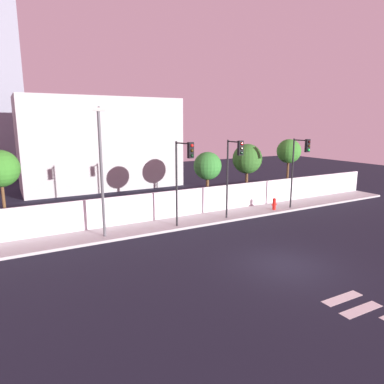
% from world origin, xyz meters
% --- Properties ---
extents(ground_plane, '(80.00, 80.00, 0.00)m').
position_xyz_m(ground_plane, '(0.00, 0.00, 0.00)').
color(ground_plane, black).
extents(sidewalk, '(36.00, 2.40, 0.15)m').
position_xyz_m(sidewalk, '(0.00, 8.20, 0.07)').
color(sidewalk, '#A9A9A9').
rests_on(sidewalk, ground).
extents(perimeter_wall, '(36.00, 0.18, 1.80)m').
position_xyz_m(perimeter_wall, '(0.00, 9.49, 1.05)').
color(perimeter_wall, silver).
rests_on(perimeter_wall, sidewalk).
extents(crosswalk_marking, '(2.75, 3.04, 0.01)m').
position_xyz_m(crosswalk_marking, '(-0.14, -4.53, 0.00)').
color(crosswalk_marking, silver).
rests_on(crosswalk_marking, ground).
extents(traffic_light_left, '(0.35, 1.53, 5.18)m').
position_xyz_m(traffic_light_left, '(1.98, 6.89, 3.91)').
color(traffic_light_left, black).
rests_on(traffic_light_left, sidewalk).
extents(traffic_light_center, '(0.35, 1.47, 5.13)m').
position_xyz_m(traffic_light_center, '(7.81, 6.92, 3.87)').
color(traffic_light_center, black).
rests_on(traffic_light_center, sidewalk).
extents(traffic_light_right, '(0.47, 1.62, 5.19)m').
position_xyz_m(traffic_light_right, '(-1.65, 6.85, 3.92)').
color(traffic_light_right, black).
rests_on(traffic_light_right, sidewalk).
extents(street_lamp_curbside, '(0.86, 2.18, 7.02)m').
position_xyz_m(street_lamp_curbside, '(-6.27, 7.47, 4.32)').
color(street_lamp_curbside, '#4C4C51').
rests_on(street_lamp_curbside, sidewalk).
extents(fire_hydrant, '(0.44, 0.26, 0.86)m').
position_xyz_m(fire_hydrant, '(6.25, 7.66, 0.61)').
color(fire_hydrant, red).
rests_on(fire_hydrant, sidewalk).
extents(roadside_tree_leftmost, '(2.06, 2.06, 4.96)m').
position_xyz_m(roadside_tree_leftmost, '(-10.98, 10.84, 3.90)').
color(roadside_tree_leftmost, brown).
rests_on(roadside_tree_leftmost, ground).
extents(roadside_tree_midleft, '(2.08, 2.08, 4.29)m').
position_xyz_m(roadside_tree_midleft, '(2.48, 10.84, 3.22)').
color(roadside_tree_midleft, brown).
rests_on(roadside_tree_midleft, ground).
extents(roadside_tree_midright, '(2.35, 2.35, 4.77)m').
position_xyz_m(roadside_tree_midright, '(6.16, 10.84, 3.57)').
color(roadside_tree_midright, brown).
rests_on(roadside_tree_midright, ground).
extents(roadside_tree_rightmost, '(2.03, 2.03, 5.04)m').
position_xyz_m(roadside_tree_rightmost, '(10.59, 10.84, 3.99)').
color(roadside_tree_rightmost, brown).
rests_on(roadside_tree_rightmost, ground).
extents(low_building_distant, '(15.01, 6.00, 8.75)m').
position_xyz_m(low_building_distant, '(-1.98, 23.49, 4.38)').
color(low_building_distant, '#AFAFAF').
rests_on(low_building_distant, ground).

